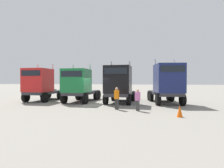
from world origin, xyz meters
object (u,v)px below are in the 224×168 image
(semi_truck_red, at_px, (41,84))
(traffic_cone_near, at_px, (180,111))
(semi_truck_green, at_px, (79,85))
(semi_truck_black, at_px, (119,84))
(semi_truck_navy, at_px, (167,83))
(visitor_in_hivis, at_px, (117,97))
(visitor_with_camera, at_px, (138,98))

(semi_truck_red, distance_m, traffic_cone_near, 14.95)
(semi_truck_green, relative_size, semi_truck_black, 1.05)
(semi_truck_navy, bearing_deg, semi_truck_red, -98.83)
(semi_truck_green, relative_size, semi_truck_navy, 1.01)
(traffic_cone_near, bearing_deg, semi_truck_red, 156.24)
(semi_truck_red, xyz_separation_m, visitor_in_hivis, (9.27, -3.97, -0.87))
(traffic_cone_near, bearing_deg, semi_truck_navy, 92.30)
(semi_truck_red, height_order, visitor_with_camera, semi_truck_red)
(visitor_in_hivis, xyz_separation_m, visitor_with_camera, (1.64, -0.32, -0.07))
(semi_truck_red, relative_size, visitor_with_camera, 3.55)
(semi_truck_navy, relative_size, visitor_with_camera, 3.76)
(semi_truck_red, relative_size, semi_truck_navy, 0.94)
(semi_truck_green, xyz_separation_m, traffic_cone_near, (9.10, -5.89, -1.45))
(semi_truck_black, distance_m, visitor_in_hivis, 3.98)
(semi_truck_red, bearing_deg, semi_truck_green, 87.12)
(semi_truck_green, height_order, traffic_cone_near, semi_truck_green)
(semi_truck_navy, distance_m, visitor_in_hivis, 6.09)
(semi_truck_green, bearing_deg, semi_truck_red, -92.77)
(visitor_with_camera, xyz_separation_m, traffic_cone_near, (2.70, -1.71, -0.57))
(semi_truck_green, xyz_separation_m, visitor_with_camera, (6.40, -4.18, -0.88))
(semi_truck_red, xyz_separation_m, semi_truck_navy, (13.35, 0.43, 0.15))
(visitor_in_hivis, bearing_deg, visitor_with_camera, 130.76)
(semi_truck_navy, height_order, visitor_in_hivis, semi_truck_navy)
(semi_truck_black, xyz_separation_m, traffic_cone_near, (4.85, -5.88, -1.54))
(semi_truck_red, relative_size, traffic_cone_near, 7.95)
(semi_truck_navy, distance_m, traffic_cone_near, 6.64)
(visitor_with_camera, height_order, traffic_cone_near, visitor_with_camera)
(visitor_with_camera, relative_size, traffic_cone_near, 2.24)
(semi_truck_red, xyz_separation_m, visitor_with_camera, (10.91, -4.29, -0.94))
(semi_truck_navy, relative_size, traffic_cone_near, 8.42)
(semi_truck_black, bearing_deg, semi_truck_navy, 97.02)
(semi_truck_red, distance_m, visitor_in_hivis, 10.12)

